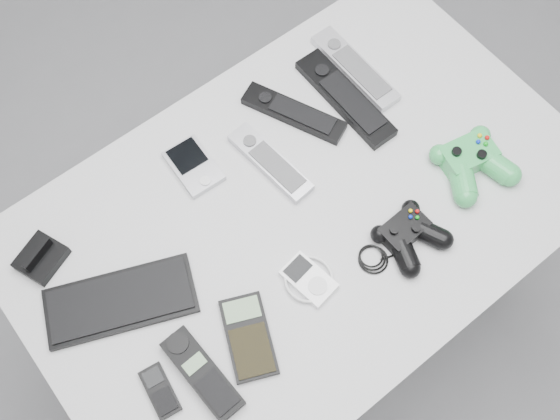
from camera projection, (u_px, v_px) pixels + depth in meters
floor at (276, 302)px, 2.00m from camera, size 3.50×3.50×0.00m
desk at (303, 223)px, 1.35m from camera, size 1.13×0.73×0.76m
pda_keyboard at (120, 301)px, 1.21m from camera, size 0.30×0.21×0.02m
dock_bracket at (39, 256)px, 1.23m from camera, size 0.11×0.10×0.05m
pda at (194, 166)px, 1.32m from camera, size 0.08×0.13×0.02m
remote_silver_a at (270, 162)px, 1.32m from camera, size 0.07×0.21×0.02m
remote_black_a at (294, 113)px, 1.37m from camera, size 0.14×0.23×0.02m
remote_black_b at (345, 97)px, 1.38m from camera, size 0.07×0.26×0.03m
remote_silver_b at (355, 68)px, 1.42m from camera, size 0.06×0.24×0.02m
mobile_phone at (160, 391)px, 1.14m from camera, size 0.05×0.10×0.02m
cordless_handset at (202, 374)px, 1.15m from camera, size 0.06×0.18×0.03m
calculator at (248, 337)px, 1.18m from camera, size 0.13×0.17×0.02m
mp3_player at (309, 279)px, 1.22m from camera, size 0.11×0.11×0.02m
controller_black at (409, 234)px, 1.25m from camera, size 0.22×0.14×0.04m
controller_green at (472, 161)px, 1.31m from camera, size 0.18×0.19×0.05m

